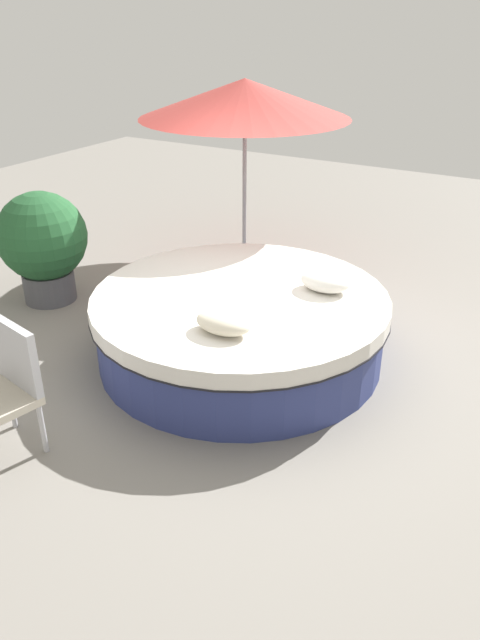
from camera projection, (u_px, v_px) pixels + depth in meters
The scene contains 7 objects.
ground_plane at pixel (240, 356), 5.74m from camera, with size 16.00×16.00×0.00m, color gray.
round_bed at pixel (240, 325), 5.59m from camera, with size 2.67×2.67×0.64m.
throw_pillow_0 at pixel (223, 323), 4.78m from camera, with size 0.47×0.30×0.17m, color beige.
throw_pillow_1 at pixel (325, 281), 5.49m from camera, with size 0.46×0.33×0.18m, color white.
patio_chair at pixel (5, 382), 4.32m from camera, with size 0.61×0.60×0.98m.
patio_umbrella at pixel (245, 99), 7.09m from camera, with size 2.50×2.50×2.20m.
planter at pixel (43, 242), 6.55m from camera, with size 0.96×0.96×1.22m.
Camera 1 is at (2.50, -4.27, 2.92)m, focal length 34.33 mm.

